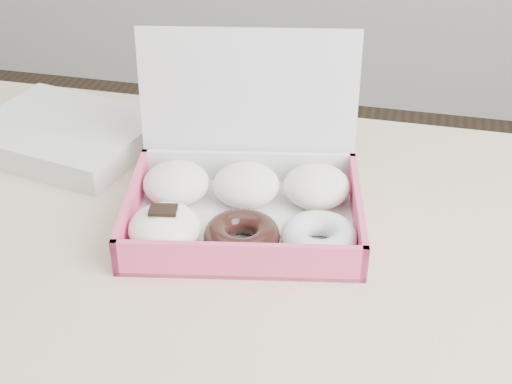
# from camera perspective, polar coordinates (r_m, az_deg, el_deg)

# --- Properties ---
(table) EXTENTS (1.20, 0.80, 0.75)m
(table) POSITION_cam_1_polar(r_m,az_deg,el_deg) (1.03, -12.34, -6.20)
(table) COLOR tan
(table) RESTS_ON ground
(donut_box) EXTENTS (0.35, 0.31, 0.23)m
(donut_box) POSITION_cam_1_polar(r_m,az_deg,el_deg) (0.95, -1.10, -0.33)
(donut_box) COLOR silver
(donut_box) RESTS_ON table
(newspapers) EXTENTS (0.30, 0.26, 0.04)m
(newspapers) POSITION_cam_1_polar(r_m,az_deg,el_deg) (1.17, -15.07, 4.47)
(newspapers) COLOR silver
(newspapers) RESTS_ON table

